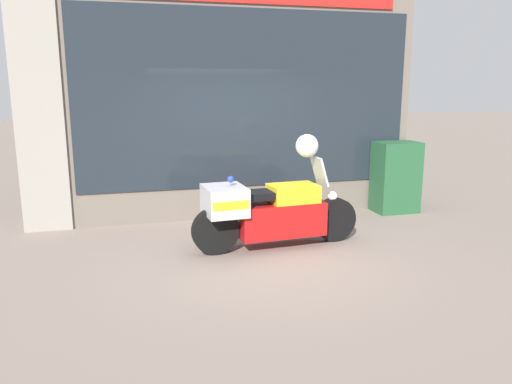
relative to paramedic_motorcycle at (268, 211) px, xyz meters
The scene contains 6 objects.
ground_plane 0.56m from the paramedic_motorcycle, 150.29° to the right, with size 60.00×60.00×0.00m, color gray.
shop_building 2.43m from the paramedic_motorcycle, 104.64° to the left, with size 6.56×0.55×3.88m.
window_display 1.95m from the paramedic_motorcycle, 85.99° to the left, with size 5.40×0.30×1.92m.
paramedic_motorcycle is the anchor object (origin of this frame).
utility_cabinet 3.11m from the paramedic_motorcycle, 26.60° to the left, with size 0.75×0.54×1.25m, color #235633.
white_helmet 1.05m from the paramedic_motorcycle, ahead, with size 0.32×0.32×0.32m, color white.
Camera 1 is at (-1.75, -6.30, 2.24)m, focal length 35.00 mm.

